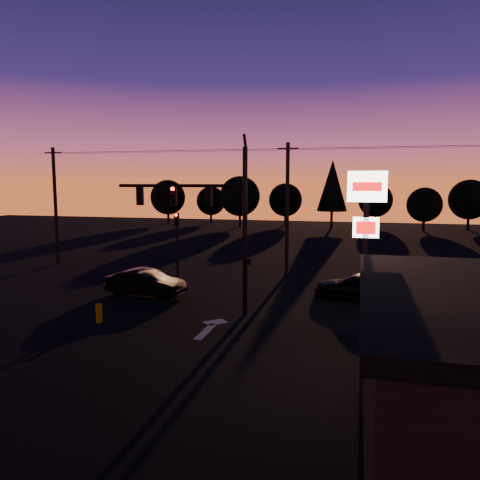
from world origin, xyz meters
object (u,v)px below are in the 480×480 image
object	(u,v)px
pylon_sign	(366,220)
car_right	(359,287)
secondary_signal	(177,235)
car_mid	(146,283)
bollard	(99,313)
traffic_signal_mast	(213,212)
suv_parked	(446,358)

from	to	relation	value
pylon_sign	car_right	world-z (taller)	pylon_sign
secondary_signal	car_mid	distance (m)	5.66
bollard	car_right	xyz separation A→B (m)	(11.49, 7.16, 0.30)
traffic_signal_mast	secondary_signal	world-z (taller)	traffic_signal_mast
traffic_signal_mast	car_mid	xyz separation A→B (m)	(-4.69, 2.25, -4.19)
pylon_sign	traffic_signal_mast	bearing A→B (deg)	160.64
secondary_signal	traffic_signal_mast	bearing A→B (deg)	-56.81
traffic_signal_mast	car_right	distance (m)	9.16
bollard	car_right	size ratio (longest dim) A/B	0.17
traffic_signal_mast	suv_parked	bearing A→B (deg)	-28.79
car_mid	car_right	distance (m)	11.80
traffic_signal_mast	car_mid	distance (m)	6.68
secondary_signal	bollard	bearing A→B (deg)	-88.04
secondary_signal	suv_parked	bearing A→B (deg)	-41.25
bollard	pylon_sign	bearing A→B (deg)	2.11
pylon_sign	suv_parked	distance (m)	5.82
pylon_sign	bollard	xyz separation A→B (m)	(-11.64, -0.43, -4.49)
traffic_signal_mast	bollard	xyz separation A→B (m)	(-4.55, -2.92, -4.51)
traffic_signal_mast	car_right	size ratio (longest dim) A/B	1.72
secondary_signal	pylon_sign	distance (m)	15.75
car_right	pylon_sign	bearing A→B (deg)	18.27
secondary_signal	car_mid	size ratio (longest dim) A/B	0.96
traffic_signal_mast	car_mid	world-z (taller)	traffic_signal_mast
suv_parked	car_right	bearing A→B (deg)	86.80
traffic_signal_mast	suv_parked	size ratio (longest dim) A/B	1.96
traffic_signal_mast	secondary_signal	xyz separation A→B (m)	(-4.90, 7.49, -2.07)
secondary_signal	bollard	distance (m)	10.70
bollard	suv_parked	size ratio (longest dim) A/B	0.19
secondary_signal	suv_parked	size ratio (longest dim) A/B	0.99
suv_parked	traffic_signal_mast	bearing A→B (deg)	131.66
suv_parked	secondary_signal	bearing A→B (deg)	119.21
car_mid	suv_parked	distance (m)	16.33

